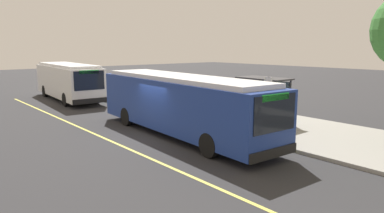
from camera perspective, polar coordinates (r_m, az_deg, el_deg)
name	(u,v)px	position (r m, az deg, el deg)	size (l,w,h in m)	color
ground_plane	(158,136)	(17.32, -5.62, -4.80)	(120.00, 120.00, 0.00)	#2B2B2D
sidewalk_curb	(241,119)	(21.16, 7.94, -1.97)	(44.00, 6.40, 0.15)	gray
lane_stripe_center	(117,144)	(16.23, -12.09, -5.95)	(36.00, 0.14, 0.01)	#E0D64C
transit_bus_main	(180,103)	(17.14, -1.91, 0.61)	(11.97, 3.19, 2.95)	navy
transit_bus_second	(68,80)	(30.49, -19.49, 4.05)	(10.34, 3.28, 2.95)	white
bus_shelter	(263,90)	(20.25, 11.44, 2.68)	(2.90, 1.60, 2.48)	#333338
waiting_bench	(261,112)	(20.30, 11.12, -0.96)	(1.60, 0.48, 0.95)	brown
route_sign_post	(268,98)	(16.76, 12.20, 1.36)	(0.44, 0.08, 2.80)	#333338
pedestrian_commuter	(259,111)	(18.12, 10.81, -0.67)	(0.24, 0.40, 1.69)	#282D47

